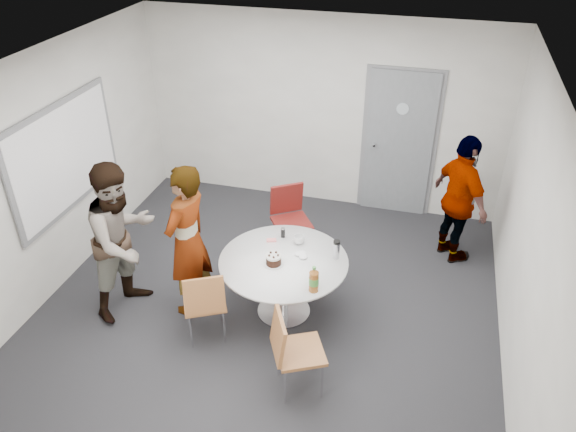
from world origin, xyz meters
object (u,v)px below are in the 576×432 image
(chair_near_right, at_px, (290,346))
(chair_far, at_px, (289,213))
(chair_near_left, at_px, (205,300))
(door, at_px, (399,144))
(person_main, at_px, (187,241))
(whiteboard, at_px, (65,157))
(person_left, at_px, (123,239))
(table, at_px, (285,268))
(person_right, at_px, (460,200))

(chair_near_right, height_order, chair_far, chair_far)
(chair_near_left, height_order, chair_far, chair_far)
(chair_near_right, distance_m, chair_far, 2.27)
(door, distance_m, person_main, 3.34)
(whiteboard, relative_size, person_main, 1.08)
(door, distance_m, person_left, 3.88)
(table, distance_m, chair_far, 1.21)
(door, distance_m, table, 2.76)
(table, height_order, person_right, person_right)
(chair_near_right, bearing_deg, person_left, -135.91)
(whiteboard, distance_m, chair_far, 2.70)
(chair_near_left, height_order, chair_near_right, chair_near_right)
(chair_near_right, bearing_deg, chair_far, 168.65)
(door, height_order, person_left, door)
(door, relative_size, person_left, 1.19)
(person_left, distance_m, person_right, 3.93)
(door, xyz_separation_m, chair_near_right, (-0.56, -3.59, -0.48))
(chair_near_left, height_order, person_right, person_right)
(whiteboard, xyz_separation_m, person_left, (0.97, -0.60, -0.56))
(whiteboard, distance_m, person_right, 4.64)
(table, height_order, chair_far, table)
(person_main, bearing_deg, chair_far, 161.48)
(table, distance_m, person_main, 1.07)
(chair_far, bearing_deg, person_right, 157.84)
(chair_near_left, xyz_separation_m, person_main, (-0.36, 0.47, 0.34))
(person_right, bearing_deg, chair_near_left, 97.66)
(whiteboard, distance_m, chair_near_left, 2.38)
(person_left, bearing_deg, door, -24.45)
(whiteboard, height_order, person_main, whiteboard)
(chair_far, height_order, person_left, person_left)
(chair_near_right, distance_m, person_main, 1.65)
(chair_near_left, bearing_deg, chair_near_right, -49.25)
(whiteboard, bearing_deg, table, -6.27)
(person_left, bearing_deg, chair_far, -26.35)
(table, distance_m, person_right, 2.37)
(door, height_order, chair_far, door)
(person_main, relative_size, person_left, 0.99)
(door, height_order, person_main, door)
(whiteboard, distance_m, person_main, 1.79)
(chair_near_left, distance_m, person_right, 3.28)
(chair_near_right, bearing_deg, person_right, 124.74)
(chair_near_left, distance_m, chair_far, 1.84)
(chair_near_left, distance_m, person_main, 0.68)
(table, relative_size, person_right, 0.83)
(door, bearing_deg, chair_near_right, -98.92)
(person_main, bearing_deg, person_right, 133.26)
(whiteboard, height_order, chair_far, whiteboard)
(whiteboard, bearing_deg, person_main, -15.13)
(table, xyz_separation_m, chair_near_right, (0.33, -1.02, -0.07))
(person_right, bearing_deg, whiteboard, 71.58)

